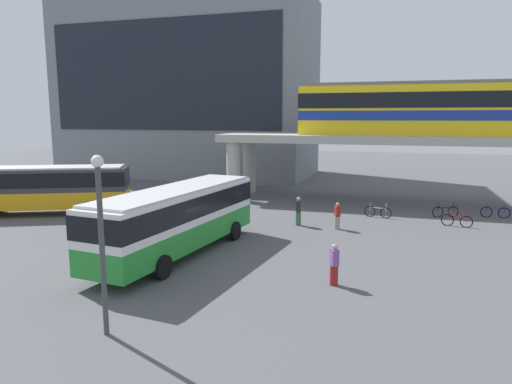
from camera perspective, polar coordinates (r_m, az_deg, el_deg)
The scene contains 14 objects.
ground_plane at distance 31.37m, azimuth -1.44°, elevation -2.75°, with size 120.00×120.00×0.00m, color #515156.
station_building at distance 54.17m, azimuth -8.09°, elevation 12.44°, with size 27.27×13.40×19.28m.
elevated_platform at distance 36.47m, azimuth 20.72°, elevation 5.35°, with size 31.68×5.73×5.16m.
train at distance 36.44m, azimuth 21.59°, elevation 9.56°, with size 20.17×2.96×3.84m.
bus_main at distance 22.14m, azimuth -9.59°, elevation -2.67°, with size 3.84×11.26×3.22m.
bus_secondary at distance 34.22m, azimuth -24.68°, elevation 0.79°, with size 11.10×6.87×3.22m.
bicycle_blue at distance 34.03m, azimuth 27.29°, elevation -2.22°, with size 1.79×0.11×1.04m.
bicycle_red at distance 30.34m, azimuth 23.42°, elevation -3.24°, with size 1.76×0.44×1.04m.
bicycle_black at distance 32.88m, azimuth 22.23°, elevation -2.25°, with size 1.69×0.71×1.04m.
bicycle_silver at distance 31.39m, azimuth 14.72°, elevation -2.38°, with size 1.76×0.45×1.04m.
pedestrian_waiting_near_stop at distance 28.16m, azimuth 5.22°, elevation -2.46°, with size 0.32×0.43×1.74m.
pedestrian_walking_across at distance 27.54m, azimuth 9.94°, elevation -3.01°, with size 0.40×0.47×1.58m.
pedestrian_at_kerb at distance 18.52m, azimuth 9.57°, elevation -8.92°, with size 0.41×0.47×1.65m.
lamp_post at distance 14.31m, azimuth -18.48°, elevation -4.36°, with size 0.36×0.36×5.43m.
Camera 1 is at (9.57, -19.16, 6.50)m, focal length 32.60 mm.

